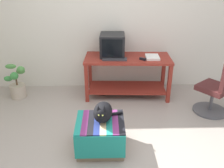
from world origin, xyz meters
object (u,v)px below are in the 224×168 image
at_px(potted_plant, 17,85).
at_px(office_chair, 217,91).
at_px(book, 152,57).
at_px(cat, 103,112).
at_px(ottoman_with_blanket, 100,135).
at_px(keyboard, 115,59).
at_px(desk, 127,69).
at_px(tv_monitor, 112,45).
at_px(stapler, 143,59).

xyz_separation_m(potted_plant, office_chair, (3.21, -0.62, 0.15)).
xyz_separation_m(book, cat, (-0.82, -1.37, -0.22)).
bearing_deg(ottoman_with_blanket, keyboard, 80.51).
relative_size(potted_plant, office_chair, 0.66).
xyz_separation_m(desk, tv_monitor, (-0.26, 0.11, 0.40)).
bearing_deg(potted_plant, tv_monitor, 5.53).
relative_size(tv_monitor, potted_plant, 0.85).
distance_m(book, potted_plant, 2.37).
relative_size(keyboard, book, 1.41).
bearing_deg(office_chair, keyboard, -57.58).
bearing_deg(ottoman_with_blanket, book, 58.65).
bearing_deg(tv_monitor, potted_plant, -171.78).
relative_size(book, potted_plant, 0.48).
bearing_deg(desk, tv_monitor, 160.28).
height_order(desk, potted_plant, desk).
xyz_separation_m(tv_monitor, cat, (-0.16, -1.55, -0.38)).
bearing_deg(book, potted_plant, -177.58).
bearing_deg(book, desk, 173.40).
relative_size(keyboard, cat, 1.05).
bearing_deg(ottoman_with_blanket, tv_monitor, 83.08).
relative_size(desk, office_chair, 1.65).
bearing_deg(book, keyboard, -171.33).
distance_m(keyboard, stapler, 0.46).
height_order(desk, book, book).
distance_m(cat, stapler, 1.45).
relative_size(tv_monitor, cat, 1.30).
distance_m(book, cat, 1.61).
distance_m(ottoman_with_blanket, cat, 0.31).
bearing_deg(keyboard, office_chair, -15.59).
relative_size(desk, stapler, 13.37).
bearing_deg(ottoman_with_blanket, desk, 73.02).
bearing_deg(office_chair, potted_plant, -48.96).
relative_size(tv_monitor, office_chair, 0.56).
bearing_deg(keyboard, desk, 34.42).
bearing_deg(desk, book, -6.64).
xyz_separation_m(tv_monitor, keyboard, (0.03, -0.24, -0.17)).
distance_m(potted_plant, stapler, 2.20).
bearing_deg(cat, keyboard, 88.74).
bearing_deg(cat, office_chair, 31.03).
xyz_separation_m(cat, stapler, (0.64, 1.28, 0.22)).
distance_m(book, ottoman_with_blanket, 1.72).
distance_m(tv_monitor, ottoman_with_blanket, 1.73).
height_order(desk, keyboard, keyboard).
xyz_separation_m(ottoman_with_blanket, potted_plant, (-1.46, 1.41, 0.04)).
relative_size(book, ottoman_with_blanket, 0.49).
relative_size(tv_monitor, stapler, 4.50).
xyz_separation_m(desk, book, (0.41, -0.07, 0.24)).
bearing_deg(tv_monitor, cat, -93.06).
bearing_deg(ottoman_with_blanket, stapler, 62.53).
bearing_deg(stapler, potted_plant, 126.04).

